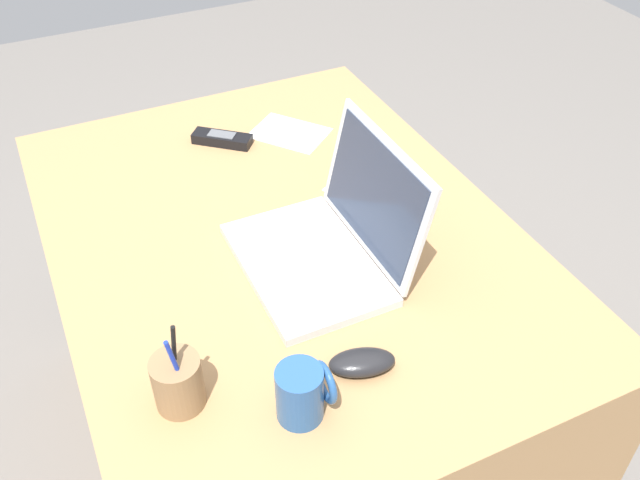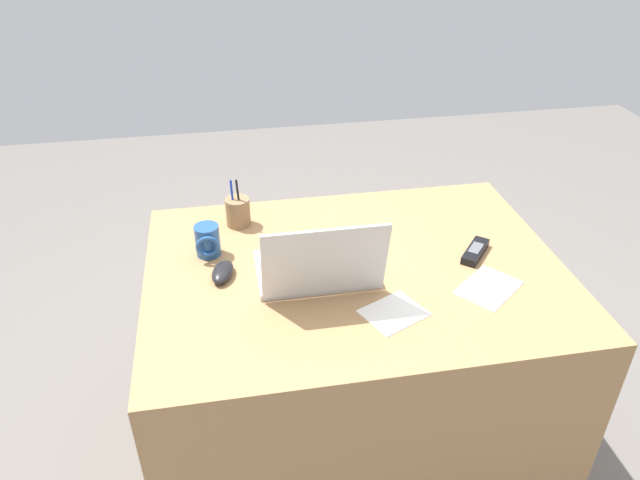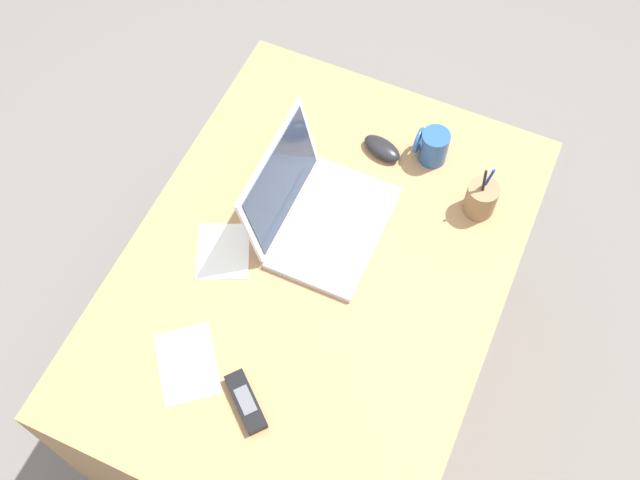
{
  "view_description": "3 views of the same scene",
  "coord_description": "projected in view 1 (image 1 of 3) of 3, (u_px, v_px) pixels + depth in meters",
  "views": [
    {
      "loc": [
        1.01,
        -0.39,
        1.65
      ],
      "look_at": [
        0.09,
        0.04,
        0.78
      ],
      "focal_mm": 39.2,
      "sensor_mm": 36.0,
      "label": 1
    },
    {
      "loc": [
        0.35,
        1.39,
        1.75
      ],
      "look_at": [
        0.1,
        -0.04,
        0.84
      ],
      "focal_mm": 33.75,
      "sensor_mm": 36.0,
      "label": 2
    },
    {
      "loc": [
        -0.76,
        -0.35,
        2.4
      ],
      "look_at": [
        0.02,
        -0.0,
        0.86
      ],
      "focal_mm": 43.2,
      "sensor_mm": 36.0,
      "label": 3
    }
  ],
  "objects": [
    {
      "name": "ground_plane",
      "position": [
        292.0,
        446.0,
        1.89
      ],
      "size": [
        6.0,
        6.0,
        0.0
      ],
      "primitive_type": "plane",
      "color": "slate"
    },
    {
      "name": "desk",
      "position": [
        288.0,
        355.0,
        1.65
      ],
      "size": [
        1.2,
        0.89,
        0.75
      ],
      "primitive_type": "cube",
      "color": "#A87C4F",
      "rests_on": "ground"
    },
    {
      "name": "laptop",
      "position": [
        329.0,
        240.0,
        1.31
      ],
      "size": [
        0.34,
        0.28,
        0.24
      ],
      "color": "silver",
      "rests_on": "desk"
    },
    {
      "name": "computer_mouse",
      "position": [
        362.0,
        362.0,
        1.13
      ],
      "size": [
        0.09,
        0.12,
        0.03
      ],
      "primitive_type": "ellipsoid",
      "rotation": [
        0.0,
        0.0,
        -0.29
      ],
      "color": "black",
      "rests_on": "desk"
    },
    {
      "name": "coffee_mug_white",
      "position": [
        302.0,
        393.0,
        1.04
      ],
      "size": [
        0.07,
        0.08,
        0.1
      ],
      "color": "#26518C",
      "rests_on": "desk"
    },
    {
      "name": "cordless_phone",
      "position": [
        224.0,
        138.0,
        1.65
      ],
      "size": [
        0.12,
        0.14,
        0.03
      ],
      "color": "black",
      "rests_on": "desk"
    },
    {
      "name": "pen_holder",
      "position": [
        178.0,
        382.0,
        1.06
      ],
      "size": [
        0.08,
        0.08,
        0.16
      ],
      "color": "olive",
      "rests_on": "desk"
    },
    {
      "name": "paper_note_near_laptop",
      "position": [
        290.0,
        133.0,
        1.69
      ],
      "size": [
        0.22,
        0.21,
        0.0
      ],
      "primitive_type": "cube",
      "rotation": [
        0.0,
        0.0,
        0.67
      ],
      "color": "white",
      "rests_on": "desk"
    },
    {
      "name": "paper_note_left",
      "position": [
        367.0,
        190.0,
        1.51
      ],
      "size": [
        0.19,
        0.18,
        0.0
      ],
      "primitive_type": "cube",
      "rotation": [
        0.0,
        0.0,
        0.43
      ],
      "color": "white",
      "rests_on": "desk"
    }
  ]
}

